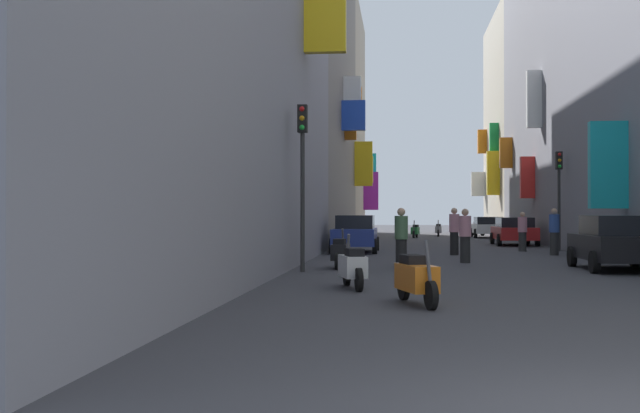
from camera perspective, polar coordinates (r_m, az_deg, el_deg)
ground_plane at (r=35.75m, az=9.16°, el=-3.04°), size 140.00×140.00×0.00m
building_left_near at (r=20.40m, az=-11.64°, el=12.28°), size 7.33×26.59×12.17m
building_left_mid_a at (r=43.19m, az=-2.16°, el=10.30°), size 7.23×19.47×19.38m
building_left_mid_b at (r=59.41m, az=0.16°, el=6.22°), size 7.21×13.94×17.14m
building_right_mid_b at (r=60.36m, az=15.55°, el=5.85°), size 7.12×13.00×16.54m
parked_car_red at (r=39.13m, az=14.24°, el=-1.74°), size 1.96×4.30×1.38m
parked_car_black at (r=22.74m, az=21.15°, el=-2.46°), size 1.96×4.00×1.51m
parked_car_blue at (r=31.22m, az=2.64°, el=-1.98°), size 1.86×3.99×1.50m
parked_car_white at (r=51.33m, az=12.37°, el=-1.46°), size 2.01×4.39×1.35m
scooter_silver at (r=53.32m, az=8.80°, el=-1.71°), size 0.52×1.85×1.13m
scooter_green at (r=49.97m, az=7.10°, el=-1.80°), size 0.60×1.77×1.13m
scooter_white at (r=16.09m, az=2.45°, el=-4.48°), size 0.70×1.79×1.13m
scooter_orange at (r=13.36m, az=7.17°, el=-5.29°), size 0.77×1.91×1.13m
scooter_black at (r=22.06m, az=1.53°, el=-3.41°), size 0.49×1.91×1.13m
scooter_red at (r=55.64m, az=11.64°, el=-1.66°), size 0.86×1.83×1.13m
pedestrian_crossing at (r=32.93m, az=14.83°, el=-1.83°), size 0.52×0.52×1.64m
pedestrian_near_left at (r=21.96m, az=6.06°, el=-2.37°), size 0.40×0.40×1.73m
pedestrian_near_right at (r=30.23m, az=17.03°, el=-1.80°), size 0.48×0.48×1.78m
pedestrian_mid_street at (r=24.89m, az=10.75°, el=-2.15°), size 0.50×0.50×1.73m
pedestrian_far_away at (r=29.44m, az=9.96°, el=-1.83°), size 0.51×0.51×1.79m
traffic_light_near_corner at (r=33.51m, az=17.36°, el=1.67°), size 0.26×0.34×4.16m
traffic_light_far_corner at (r=20.76m, az=-1.31°, el=3.58°), size 0.26×0.34×4.51m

